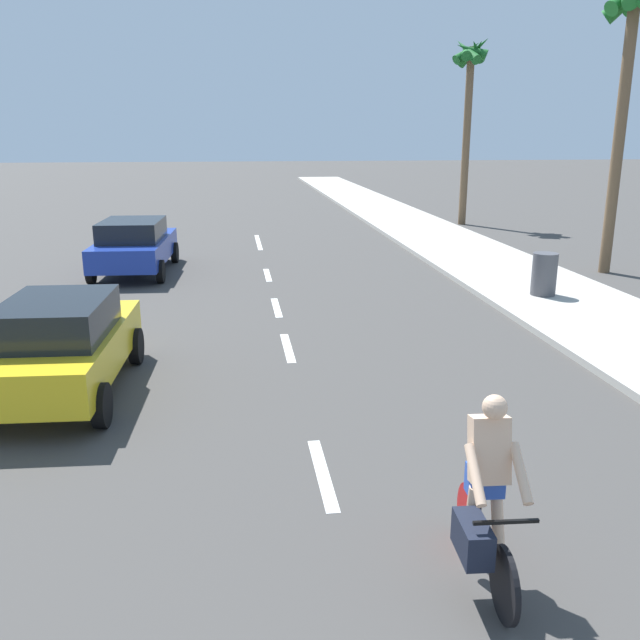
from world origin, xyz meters
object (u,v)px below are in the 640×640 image
object	(u,v)px
cyclist	(485,501)
parked_car_blue	(134,245)
trash_bin_far	(544,274)
palm_tree_far	(470,76)
palm_tree_mid	(631,34)
parked_car_yellow	(62,343)

from	to	relation	value
cyclist	parked_car_blue	world-z (taller)	cyclist
cyclist	trash_bin_far	bearing A→B (deg)	-114.60
cyclist	palm_tree_far	bearing A→B (deg)	-105.33
palm_tree_mid	trash_bin_far	size ratio (longest dim) A/B	8.00
parked_car_yellow	parked_car_blue	xyz separation A→B (m)	(-0.16, 9.66, 0.00)
palm_tree_mid	trash_bin_far	bearing A→B (deg)	-137.74
cyclist	parked_car_yellow	xyz separation A→B (m)	(-4.81, 5.31, 0.01)
parked_car_yellow	palm_tree_mid	distance (m)	16.72
parked_car_blue	palm_tree_far	xyz separation A→B (m)	(13.14, 9.30, 5.47)
parked_car_blue	palm_tree_mid	size ratio (longest dim) A/B	0.55
palm_tree_mid	cyclist	bearing A→B (deg)	-123.43
cyclist	palm_tree_mid	distance (m)	16.87
palm_tree_mid	palm_tree_far	distance (m)	11.04
parked_car_yellow	trash_bin_far	distance (m)	11.32
parked_car_yellow	palm_tree_mid	size ratio (longest dim) A/B	0.49
parked_car_blue	palm_tree_mid	distance (m)	14.96
parked_car_yellow	trash_bin_far	size ratio (longest dim) A/B	3.94
trash_bin_far	parked_car_yellow	bearing A→B (deg)	-154.39
cyclist	palm_tree_far	xyz separation A→B (m)	(8.16, 24.27, 5.48)
parked_car_yellow	cyclist	bearing A→B (deg)	-45.17
cyclist	parked_car_blue	distance (m)	15.78
cyclist	palm_tree_mid	world-z (taller)	palm_tree_mid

